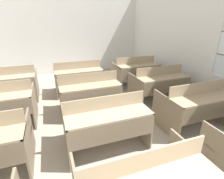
{
  "coord_description": "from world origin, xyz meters",
  "views": [
    {
      "loc": [
        -0.56,
        0.46,
        1.99
      ],
      "look_at": [
        0.46,
        3.29,
        0.76
      ],
      "focal_mm": 28.0,
      "sensor_mm": 36.0,
      "label": 1
    }
  ],
  "objects_px": {
    "bench_back_center": "(78,77)",
    "bench_second_right": "(195,104)",
    "bench_third_center": "(89,92)",
    "bench_third_right": "(159,83)",
    "bench_back_left": "(9,84)",
    "bench_second_center": "(106,121)",
    "bench_back_right": "(135,71)"
  },
  "relations": [
    {
      "from": "bench_back_center",
      "to": "bench_second_right",
      "type": "bearing_deg",
      "value": -54.02
    },
    {
      "from": "bench_back_center",
      "to": "bench_third_center",
      "type": "bearing_deg",
      "value": -88.28
    },
    {
      "from": "bench_third_right",
      "to": "bench_back_left",
      "type": "height_order",
      "value": "same"
    },
    {
      "from": "bench_second_center",
      "to": "bench_third_center",
      "type": "bearing_deg",
      "value": 88.97
    },
    {
      "from": "bench_back_center",
      "to": "bench_second_center",
      "type": "bearing_deg",
      "value": -89.68
    },
    {
      "from": "bench_second_center",
      "to": "bench_back_left",
      "type": "relative_size",
      "value": 1.0
    },
    {
      "from": "bench_second_center",
      "to": "bench_second_right",
      "type": "relative_size",
      "value": 1.0
    },
    {
      "from": "bench_back_right",
      "to": "bench_back_left",
      "type": "bearing_deg",
      "value": 179.97
    },
    {
      "from": "bench_second_right",
      "to": "bench_back_right",
      "type": "height_order",
      "value": "same"
    },
    {
      "from": "bench_second_center",
      "to": "bench_third_right",
      "type": "relative_size",
      "value": 1.0
    },
    {
      "from": "bench_second_right",
      "to": "bench_third_right",
      "type": "relative_size",
      "value": 1.0
    },
    {
      "from": "bench_second_right",
      "to": "bench_third_right",
      "type": "xyz_separation_m",
      "value": [
        0.01,
        1.24,
        0.0
      ]
    },
    {
      "from": "bench_second_right",
      "to": "bench_third_center",
      "type": "relative_size",
      "value": 1.0
    },
    {
      "from": "bench_third_center",
      "to": "bench_back_center",
      "type": "distance_m",
      "value": 1.22
    },
    {
      "from": "bench_third_right",
      "to": "bench_third_center",
      "type": "bearing_deg",
      "value": 179.18
    },
    {
      "from": "bench_second_right",
      "to": "bench_third_center",
      "type": "xyz_separation_m",
      "value": [
        -1.77,
        1.27,
        0.0
      ]
    },
    {
      "from": "bench_back_center",
      "to": "bench_third_right",
      "type": "bearing_deg",
      "value": -34.44
    },
    {
      "from": "bench_second_center",
      "to": "bench_back_center",
      "type": "bearing_deg",
      "value": 90.32
    },
    {
      "from": "bench_back_right",
      "to": "bench_second_right",
      "type": "bearing_deg",
      "value": -89.72
    },
    {
      "from": "bench_third_center",
      "to": "bench_back_left",
      "type": "bearing_deg",
      "value": 145.51
    },
    {
      "from": "bench_back_right",
      "to": "bench_back_center",
      "type": "bearing_deg",
      "value": -179.9
    },
    {
      "from": "bench_third_center",
      "to": "bench_back_right",
      "type": "height_order",
      "value": "same"
    },
    {
      "from": "bench_back_left",
      "to": "bench_back_right",
      "type": "relative_size",
      "value": 1.0
    },
    {
      "from": "bench_third_center",
      "to": "bench_third_right",
      "type": "height_order",
      "value": "same"
    },
    {
      "from": "bench_second_right",
      "to": "bench_back_right",
      "type": "relative_size",
      "value": 1.0
    },
    {
      "from": "bench_second_right",
      "to": "bench_back_right",
      "type": "xyz_separation_m",
      "value": [
        -0.01,
        2.49,
        0.0
      ]
    },
    {
      "from": "bench_second_right",
      "to": "bench_back_left",
      "type": "height_order",
      "value": "same"
    },
    {
      "from": "bench_back_center",
      "to": "bench_back_right",
      "type": "relative_size",
      "value": 1.0
    },
    {
      "from": "bench_third_center",
      "to": "bench_back_center",
      "type": "height_order",
      "value": "same"
    },
    {
      "from": "bench_second_right",
      "to": "bench_back_center",
      "type": "bearing_deg",
      "value": 125.98
    },
    {
      "from": "bench_third_center",
      "to": "bench_back_left",
      "type": "xyz_separation_m",
      "value": [
        -1.78,
        1.22,
        0.0
      ]
    },
    {
      "from": "bench_second_right",
      "to": "bench_back_center",
      "type": "relative_size",
      "value": 1.0
    }
  ]
}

